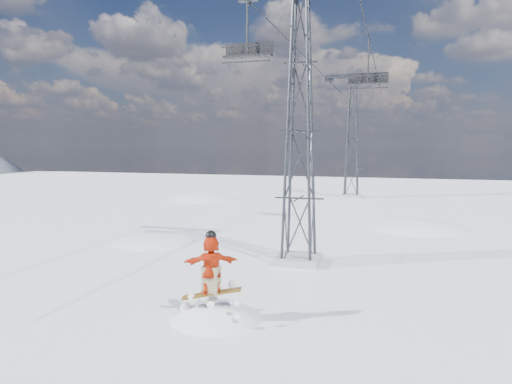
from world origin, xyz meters
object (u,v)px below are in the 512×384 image
(lift_tower_near, at_px, (300,132))
(lift_chair_near, at_px, (248,51))
(snowboarder_jump, at_px, (216,373))
(lift_tower_far, at_px, (352,139))

(lift_tower_near, height_order, lift_chair_near, lift_tower_near)
(lift_tower_near, height_order, snowboarder_jump, lift_tower_near)
(lift_tower_far, height_order, lift_chair_near, lift_tower_far)
(lift_chair_near, bearing_deg, snowboarder_jump, -80.34)
(lift_tower_far, distance_m, lift_chair_near, 25.36)
(lift_tower_far, bearing_deg, lift_chair_near, -95.02)
(lift_tower_near, distance_m, lift_chair_near, 4.00)
(lift_tower_far, distance_m, snowboarder_jump, 32.51)
(lift_tower_far, bearing_deg, lift_tower_near, -90.00)
(lift_tower_near, distance_m, snowboarder_jump, 9.83)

